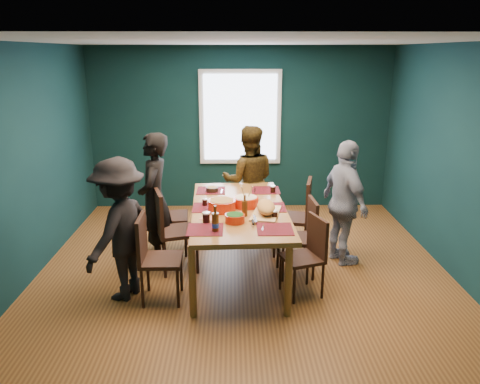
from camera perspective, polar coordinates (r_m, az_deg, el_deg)
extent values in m
cube|color=#965F2B|center=(5.90, 0.42, -9.37)|extent=(5.00, 5.00, 0.01)
cube|color=white|center=(5.30, 0.48, 17.90)|extent=(5.00, 5.00, 0.01)
cube|color=#0E2F2F|center=(5.94, -24.49, 3.14)|extent=(0.01, 5.00, 2.70)
cube|color=#0E2F2F|center=(6.04, 24.92, 3.31)|extent=(0.01, 5.00, 2.70)
cube|color=#0E2F2F|center=(7.90, 0.02, 7.68)|extent=(5.00, 0.01, 2.70)
cube|color=#0E2F2F|center=(3.06, 1.57, -7.15)|extent=(5.00, 0.01, 2.70)
cube|color=white|center=(7.84, 0.02, 9.09)|extent=(1.35, 0.06, 1.55)
cube|color=olive|center=(5.52, -0.12, -2.19)|extent=(1.19, 2.23, 0.05)
cylinder|color=olive|center=(4.78, -5.81, -10.84)|extent=(0.08, 0.08, 0.77)
cylinder|color=olive|center=(4.79, 5.91, -10.75)|extent=(0.08, 0.08, 0.77)
cylinder|color=olive|center=(6.62, -4.40, -2.79)|extent=(0.08, 0.08, 0.77)
cylinder|color=olive|center=(6.63, 3.92, -2.74)|extent=(0.08, 0.08, 0.77)
cube|color=black|center=(6.27, -8.49, -3.02)|extent=(0.49, 0.49, 0.04)
cube|color=black|center=(6.20, -10.51, -0.69)|extent=(0.08, 0.46, 0.50)
cylinder|color=black|center=(6.20, -10.30, -5.91)|extent=(0.03, 0.03, 0.47)
cylinder|color=black|center=(6.17, -6.64, -5.83)|extent=(0.03, 0.03, 0.47)
cylinder|color=black|center=(6.56, -10.03, -4.60)|extent=(0.03, 0.03, 0.47)
cylinder|color=black|center=(6.54, -6.59, -4.52)|extent=(0.03, 0.03, 0.47)
cube|color=black|center=(5.76, -7.66, -4.79)|extent=(0.58, 0.58, 0.04)
cube|color=black|center=(5.63, -9.85, -2.40)|extent=(0.18, 0.45, 0.50)
cylinder|color=black|center=(5.65, -9.17, -8.13)|extent=(0.04, 0.04, 0.47)
cylinder|color=black|center=(5.71, -5.23, -7.69)|extent=(0.04, 0.04, 0.47)
cylinder|color=black|center=(6.01, -9.77, -6.60)|extent=(0.04, 0.04, 0.47)
cylinder|color=black|center=(6.07, -6.06, -6.21)|extent=(0.04, 0.04, 0.47)
cube|color=black|center=(5.10, -9.57, -8.18)|extent=(0.44, 0.44, 0.04)
cube|color=black|center=(5.03, -11.92, -5.49)|extent=(0.05, 0.43, 0.47)
cylinder|color=black|center=(5.07, -11.83, -11.50)|extent=(0.03, 0.03, 0.44)
cylinder|color=black|center=(5.02, -7.59, -11.59)|extent=(0.03, 0.03, 0.44)
cylinder|color=black|center=(5.40, -11.16, -9.66)|extent=(0.03, 0.03, 0.44)
cylinder|color=black|center=(5.35, -7.19, -9.71)|extent=(0.03, 0.03, 0.44)
cube|color=black|center=(6.20, 6.33, -3.17)|extent=(0.55, 0.55, 0.04)
cube|color=black|center=(6.10, 8.36, -0.87)|extent=(0.14, 0.46, 0.50)
cylinder|color=black|center=(6.13, 4.23, -5.94)|extent=(0.04, 0.04, 0.47)
cylinder|color=black|center=(6.09, 7.93, -6.18)|extent=(0.04, 0.04, 0.47)
cylinder|color=black|center=(6.49, 4.68, -4.62)|extent=(0.04, 0.04, 0.47)
cylinder|color=black|center=(6.46, 8.17, -4.84)|extent=(0.04, 0.04, 0.47)
cube|color=black|center=(5.63, 6.83, -5.71)|extent=(0.45, 0.45, 0.04)
cube|color=black|center=(5.58, 8.85, -3.23)|extent=(0.07, 0.43, 0.46)
cylinder|color=black|center=(5.53, 5.24, -8.77)|extent=(0.03, 0.03, 0.43)
cylinder|color=black|center=(5.60, 8.95, -8.58)|extent=(0.03, 0.03, 0.43)
cylinder|color=black|center=(5.86, 4.65, -7.25)|extent=(0.03, 0.03, 0.43)
cylinder|color=black|center=(5.92, 8.15, -7.09)|extent=(0.03, 0.03, 0.43)
cube|color=black|center=(5.20, 7.55, -8.03)|extent=(0.51, 0.51, 0.04)
cube|color=black|center=(5.18, 9.43, -5.31)|extent=(0.17, 0.39, 0.44)
cylinder|color=black|center=(5.09, 6.63, -11.37)|extent=(0.03, 0.03, 0.41)
cylinder|color=black|center=(5.24, 10.03, -10.66)|extent=(0.03, 0.03, 0.41)
cylinder|color=black|center=(5.36, 4.95, -9.79)|extent=(0.03, 0.03, 0.41)
cylinder|color=black|center=(5.50, 8.22, -9.17)|extent=(0.03, 0.03, 0.41)
imported|color=black|center=(5.89, -10.39, -0.91)|extent=(0.43, 0.63, 1.67)
imported|color=black|center=(6.76, 1.07, 1.37)|extent=(0.79, 0.62, 1.60)
imported|color=white|center=(5.94, 12.66, -1.35)|extent=(0.65, 1.00, 1.58)
imported|color=black|center=(5.14, -14.44, -4.45)|extent=(0.93, 1.15, 1.56)
cylinder|color=red|center=(5.39, -2.23, -1.65)|extent=(0.32, 0.32, 0.13)
cylinder|color=#529335|center=(5.37, -2.24, -1.06)|extent=(0.28, 0.28, 0.02)
cylinder|color=red|center=(5.53, 0.76, -1.21)|extent=(0.29, 0.29, 0.12)
cylinder|color=beige|center=(5.51, 0.76, -0.68)|extent=(0.26, 0.26, 0.02)
cylinder|color=tan|center=(5.50, 1.17, -0.24)|extent=(0.09, 0.16, 0.23)
cylinder|color=tan|center=(5.50, 0.46, -0.24)|extent=(0.07, 0.17, 0.23)
cylinder|color=red|center=(5.03, -0.62, -3.24)|extent=(0.21, 0.21, 0.09)
cylinder|color=#124812|center=(5.02, -0.63, -2.81)|extent=(0.19, 0.19, 0.02)
cube|color=#D8BC74|center=(5.29, 3.18, -2.62)|extent=(0.40, 0.61, 0.02)
ellipsoid|color=#C48C46|center=(5.27, 3.19, -1.83)|extent=(0.30, 0.48, 0.13)
cube|color=silver|center=(5.07, 1.84, -3.25)|extent=(0.04, 0.22, 0.00)
cylinder|color=black|center=(4.95, 1.58, -3.69)|extent=(0.03, 0.12, 0.02)
sphere|color=#225914|center=(5.15, 3.29, -2.19)|extent=(0.04, 0.04, 0.04)
sphere|color=#225914|center=(5.27, 3.19, -1.75)|extent=(0.04, 0.04, 0.04)
sphere|color=#225914|center=(5.38, 3.10, -1.34)|extent=(0.04, 0.04, 0.04)
cylinder|color=black|center=(6.13, -3.41, 0.31)|extent=(0.16, 0.16, 0.06)
cylinder|color=#529335|center=(6.13, -3.42, 0.54)|extent=(0.13, 0.13, 0.02)
cylinder|color=#4C280D|center=(4.77, -3.02, -3.70)|extent=(0.07, 0.07, 0.20)
cylinder|color=#4C280D|center=(4.72, -3.05, -2.14)|extent=(0.03, 0.03, 0.08)
cylinder|color=#1942B3|center=(4.78, -3.02, -4.07)|extent=(0.07, 0.07, 0.04)
cylinder|color=#4C280D|center=(5.21, 0.58, -2.03)|extent=(0.06, 0.06, 0.18)
cylinder|color=#4C280D|center=(5.17, 0.58, -0.75)|extent=(0.03, 0.03, 0.07)
cylinder|color=black|center=(5.03, -4.14, -3.13)|extent=(0.08, 0.08, 0.11)
cylinder|color=silver|center=(5.01, -4.15, -2.58)|extent=(0.08, 0.08, 0.02)
cylinder|color=black|center=(5.16, 4.28, -2.76)|extent=(0.06, 0.06, 0.09)
cylinder|color=silver|center=(5.15, 4.29, -2.34)|extent=(0.07, 0.07, 0.01)
cylinder|color=black|center=(6.10, 4.03, 0.33)|extent=(0.07, 0.07, 0.09)
cylinder|color=silver|center=(6.08, 4.04, 0.71)|extent=(0.07, 0.07, 0.01)
cylinder|color=black|center=(5.58, -4.32, -1.25)|extent=(0.06, 0.06, 0.09)
cylinder|color=silver|center=(5.57, -4.33, -0.88)|extent=(0.06, 0.06, 0.01)
cube|color=#EA7362|center=(5.54, 3.42, -1.84)|extent=(0.13, 0.13, 0.00)
cube|color=#EA7362|center=(5.18, -3.85, -3.16)|extent=(0.21, 0.21, 0.00)
cube|color=#EA7362|center=(4.88, 3.75, -4.43)|extent=(0.17, 0.17, 0.00)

